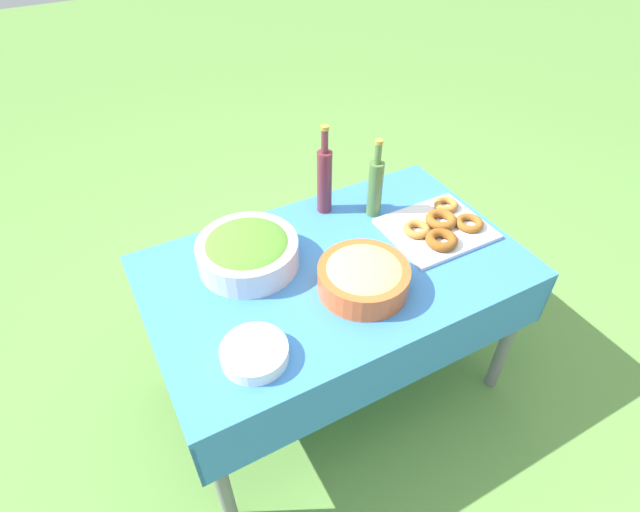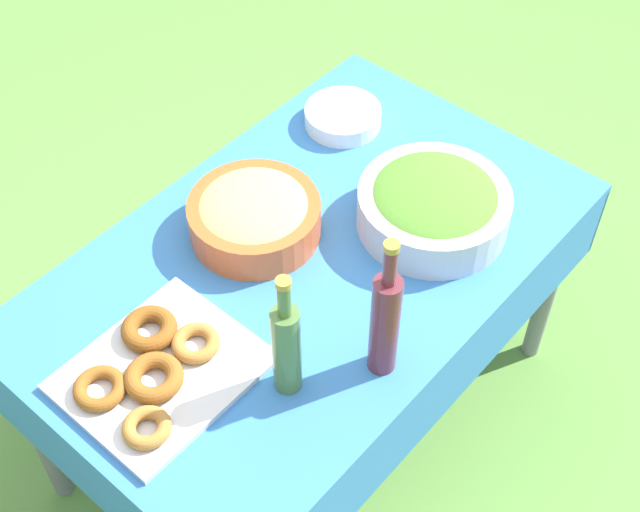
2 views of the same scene
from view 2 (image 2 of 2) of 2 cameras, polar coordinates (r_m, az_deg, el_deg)
ground_plane at (r=2.62m, az=-0.59°, el=-10.13°), size 14.00×14.00×0.00m
picnic_table at (r=2.13m, az=-0.71°, el=-1.69°), size 1.35×0.83×0.70m
salad_bowl at (r=2.10m, az=7.29°, el=3.26°), size 0.36×0.36×0.12m
pasta_bowl at (r=2.07m, az=-4.23°, el=2.64°), size 0.31×0.31×0.11m
donut_platter at (r=1.87m, az=-10.49°, el=-7.15°), size 0.38×0.32×0.05m
plate_stack at (r=2.38m, az=1.47°, el=8.90°), size 0.20×0.20×0.05m
olive_oil_bottle at (r=1.74m, az=-2.17°, el=-5.79°), size 0.06×0.06×0.33m
wine_bottle at (r=1.76m, az=4.18°, el=-4.17°), size 0.06×0.06×0.37m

